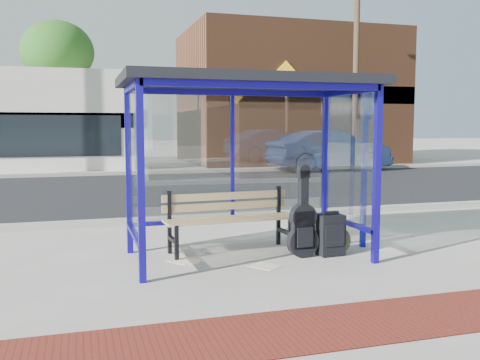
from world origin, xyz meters
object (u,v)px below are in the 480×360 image
object	(u,v)px
guitar_bag	(303,226)
parked_car	(329,151)
fire_hydrant	(377,158)
bench	(229,216)
suitcase	(331,235)
backpack	(339,241)

from	to	relation	value
guitar_bag	parked_car	size ratio (longest dim) A/B	0.24
parked_car	fire_hydrant	world-z (taller)	parked_car
guitar_bag	parked_car	bearing A→B (deg)	58.83
bench	fire_hydrant	world-z (taller)	bench
guitar_bag	suitcase	bearing A→B (deg)	-6.26
bench	backpack	size ratio (longest dim) A/B	4.98
bench	suitcase	size ratio (longest dim) A/B	3.08
parked_car	fire_hydrant	size ratio (longest dim) A/B	6.99
guitar_bag	backpack	xyz separation A→B (m)	(0.57, 0.04, -0.25)
guitar_bag	parked_car	world-z (taller)	parked_car
bench	guitar_bag	bearing A→B (deg)	-41.41
parked_car	backpack	bearing A→B (deg)	150.36
bench	guitar_bag	distance (m)	1.08
bench	fire_hydrant	xyz separation A→B (m)	(10.73, 13.73, -0.12)
backpack	fire_hydrant	bearing A→B (deg)	81.30
guitar_bag	fire_hydrant	xyz separation A→B (m)	(9.88, 14.39, -0.06)
guitar_bag	fire_hydrant	distance (m)	17.46
guitar_bag	suitcase	xyz separation A→B (m)	(0.41, -0.02, -0.15)
fire_hydrant	parked_car	bearing A→B (deg)	-151.84
parked_car	bench	bearing A→B (deg)	144.07
bench	guitar_bag	xyz separation A→B (m)	(0.85, -0.66, -0.07)
guitar_bag	suitcase	world-z (taller)	guitar_bag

